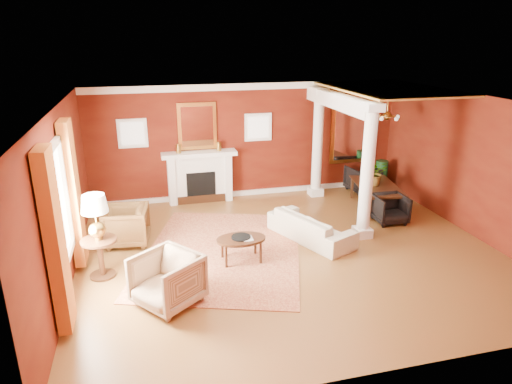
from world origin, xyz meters
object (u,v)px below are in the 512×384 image
object	(u,v)px
dining_table	(378,190)
sofa	(311,222)
coffee_table	(241,240)
armchair_stripe	(167,278)
armchair_leopard	(126,224)
side_table	(96,222)

from	to	relation	value
dining_table	sofa	bearing A→B (deg)	130.86
coffee_table	armchair_stripe	bearing A→B (deg)	-141.84
armchair_leopard	dining_table	distance (m)	5.91
armchair_stripe	coffee_table	xyz separation A→B (m)	(1.43, 1.12, -0.04)
armchair_leopard	dining_table	bearing A→B (deg)	102.70
sofa	armchair_leopard	size ratio (longest dim) A/B	2.24
armchair_stripe	side_table	distance (m)	1.67
armchair_leopard	sofa	bearing A→B (deg)	86.24
armchair_leopard	dining_table	size ratio (longest dim) A/B	0.51
armchair_stripe	side_table	world-z (taller)	side_table
armchair_leopard	dining_table	xyz separation A→B (m)	(5.88, 0.56, 0.04)
armchair_stripe	dining_table	size ratio (longest dim) A/B	0.55
sofa	armchair_leopard	world-z (taller)	armchair_leopard
dining_table	side_table	bearing A→B (deg)	116.84
coffee_table	side_table	bearing A→B (deg)	179.09
armchair_leopard	armchair_stripe	size ratio (longest dim) A/B	0.94
armchair_leopard	coffee_table	xyz separation A→B (m)	(2.08, -1.31, -0.01)
armchair_stripe	coffee_table	world-z (taller)	armchair_stripe
dining_table	armchair_stripe	bearing A→B (deg)	130.40
armchair_leopard	side_table	distance (m)	1.46
armchair_stripe	side_table	size ratio (longest dim) A/B	0.61
sofa	dining_table	distance (m)	2.54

